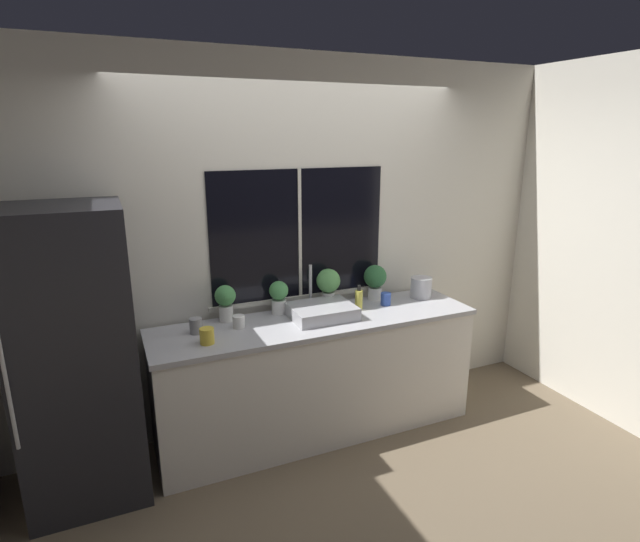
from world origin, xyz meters
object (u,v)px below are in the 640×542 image
Objects in this scene: sink at (322,311)px; mug_blue at (386,299)px; potted_plant_center_left at (279,296)px; mug_grey at (196,326)px; potted_plant_far_right at (375,279)px; refrigerator at (76,358)px; mug_yellow at (207,336)px; soap_bottle at (359,299)px; kettle at (421,287)px; potted_plant_far_left at (225,300)px; mug_white at (239,322)px; potted_plant_center_right at (328,283)px.

sink is 0.56m from mug_blue.
potted_plant_center_left is 2.54× the size of mug_blue.
sink is at bearing -3.94° from mug_grey.
mug_grey is at bearing -174.44° from potted_plant_far_right.
refrigerator is 2.15m from potted_plant_far_right.
mug_yellow is (0.74, -0.08, 0.05)m from refrigerator.
potted_plant_center_left reaches higher than soap_bottle.
soap_bottle reaches higher than mug_grey.
refrigerator reaches higher than mug_blue.
kettle is at bearing 3.38° from refrigerator.
mug_yellow is at bearing -6.16° from refrigerator.
potted_plant_center_left is 0.59m from soap_bottle.
sink is 2.36× the size of soap_bottle.
potted_plant_far_right is (0.80, 0.00, 0.03)m from potted_plant_center_left.
potted_plant_far_left is 0.20m from mug_white.
potted_plant_far_left is (0.94, 0.25, 0.15)m from refrigerator.
soap_bottle is at bearing -16.04° from potted_plant_center_left.
potted_plant_center_right reaches higher than kettle.
sink is 0.91m from kettle.
mug_blue is (1.20, -0.15, -0.11)m from potted_plant_far_left.
potted_plant_far_right reaches higher than mug_grey.
potted_plant_center_left reaches higher than mug_grey.
potted_plant_center_left reaches higher than mug_yellow.
potted_plant_far_left is 0.29m from mug_grey.
potted_plant_far_right is at bearing 0.00° from potted_plant_far_left.
mug_white is (0.05, -0.16, -0.11)m from potted_plant_far_left.
refrigerator is 2.14m from mug_blue.
soap_bottle is (0.96, -0.16, -0.07)m from potted_plant_far_left.
soap_bottle is 1.19m from mug_grey.
mug_white is (-0.73, -0.16, -0.14)m from potted_plant_center_right.
potted_plant_center_left is 0.68m from mug_yellow.
kettle is (1.78, 0.03, 0.04)m from mug_grey.
mug_white is (-0.91, 0.01, -0.04)m from soap_bottle.
potted_plant_center_left is at bearing 169.14° from mug_blue.
mug_grey is at bearing -149.32° from potted_plant_far_left.
mug_yellow is at bearing -170.78° from sink.
potted_plant_center_right is at bearing 11.92° from mug_white.
refrigerator is at bearing -176.62° from kettle.
soap_bottle is 1.98× the size of mug_blue.
mug_yellow is at bearing -144.16° from mug_white.
sink is at bearing -160.01° from potted_plant_far_right.
potted_plant_center_left is at bearing 174.70° from kettle.
refrigerator is 0.99m from potted_plant_far_left.
kettle is at bearing 7.42° from mug_yellow.
mug_blue is at bearing -86.63° from potted_plant_far_right.
refrigerator is 2.50m from kettle.
kettle is at bearing -7.99° from potted_plant_center_right.
potted_plant_far_left is 1.42× the size of kettle.
potted_plant_far_left reaches higher than kettle.
kettle is at bearing 1.82° from mug_white.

